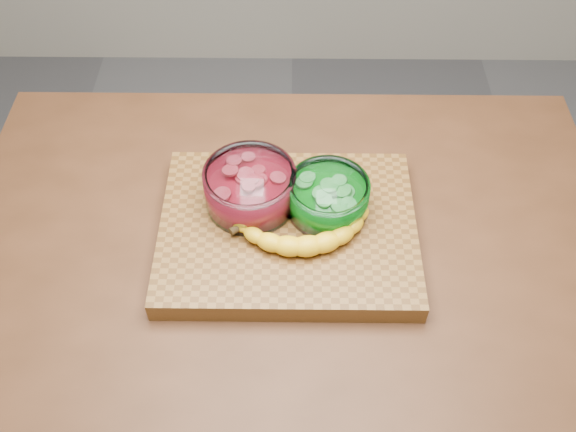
{
  "coord_description": "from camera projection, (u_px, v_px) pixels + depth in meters",
  "views": [
    {
      "loc": [
        0.01,
        -0.71,
        1.81
      ],
      "look_at": [
        0.0,
        0.0,
        0.96
      ],
      "focal_mm": 40.0,
      "sensor_mm": 36.0,
      "label": 1
    }
  ],
  "objects": [
    {
      "name": "ground",
      "position": [
        288.0,
        429.0,
        1.85
      ],
      "size": [
        3.5,
        3.5,
        0.0
      ],
      "primitive_type": "plane",
      "color": "#5D5D61",
      "rests_on": "ground"
    },
    {
      "name": "counter",
      "position": [
        288.0,
        355.0,
        1.5
      ],
      "size": [
        1.2,
        0.8,
        0.9
      ],
      "primitive_type": "cube",
      "color": "#4B2A16",
      "rests_on": "ground"
    },
    {
      "name": "cutting_board",
      "position": [
        288.0,
        230.0,
        1.14
      ],
      "size": [
        0.45,
        0.35,
        0.04
      ],
      "primitive_type": "cube",
      "color": "brown",
      "rests_on": "counter"
    },
    {
      "name": "bowl_red",
      "position": [
        250.0,
        188.0,
        1.13
      ],
      "size": [
        0.16,
        0.16,
        0.08
      ],
      "color": "white",
      "rests_on": "cutting_board"
    },
    {
      "name": "bowl_green",
      "position": [
        328.0,
        197.0,
        1.12
      ],
      "size": [
        0.14,
        0.14,
        0.07
      ],
      "color": "white",
      "rests_on": "cutting_board"
    },
    {
      "name": "banana",
      "position": [
        303.0,
        229.0,
        1.09
      ],
      "size": [
        0.27,
        0.13,
        0.04
      ],
      "primitive_type": null,
      "color": "yellow",
      "rests_on": "cutting_board"
    }
  ]
}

